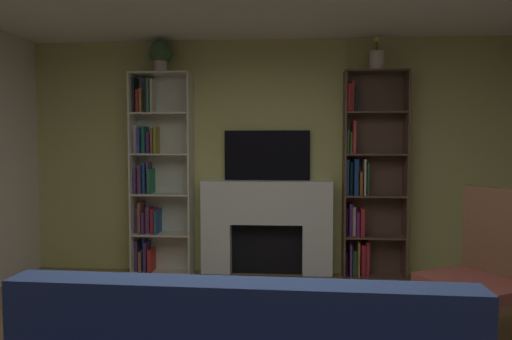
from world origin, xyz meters
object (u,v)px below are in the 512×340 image
(potted_plant, at_px, (160,54))
(vase_with_flowers, at_px, (377,59))
(tv, at_px, (267,155))
(armchair, at_px, (484,270))
(bookshelf_left, at_px, (156,175))
(bookshelf_right, at_px, (367,183))
(fireplace, at_px, (267,225))

(potted_plant, height_order, vase_with_flowers, vase_with_flowers)
(tv, relative_size, armchair, 0.84)
(tv, xyz_separation_m, vase_with_flowers, (1.19, -0.12, 1.05))
(potted_plant, bearing_deg, armchair, -29.79)
(bookshelf_left, xyz_separation_m, bookshelf_right, (2.38, 0.01, -0.08))
(bookshelf_right, xyz_separation_m, vase_with_flowers, (0.08, -0.06, 1.36))
(fireplace, distance_m, bookshelf_left, 1.39)
(bookshelf_right, xyz_separation_m, armchair, (0.59, -1.71, -0.49))
(armchair, bearing_deg, bookshelf_left, 150.18)
(bookshelf_right, bearing_deg, fireplace, -178.26)
(bookshelf_left, bearing_deg, potted_plant, -30.80)
(fireplace, relative_size, vase_with_flowers, 4.32)
(potted_plant, bearing_deg, tv, 5.75)
(fireplace, bearing_deg, vase_with_flowers, -1.19)
(potted_plant, bearing_deg, bookshelf_left, 149.20)
(potted_plant, relative_size, vase_with_flowers, 0.99)
(bookshelf_left, height_order, bookshelf_right, same)
(tv, distance_m, vase_with_flowers, 1.59)
(tv, relative_size, bookshelf_left, 0.42)
(vase_with_flowers, height_order, armchair, vase_with_flowers)
(tv, bearing_deg, bookshelf_left, -176.75)
(potted_plant, bearing_deg, fireplace, 1.09)
(tv, bearing_deg, armchair, -46.25)
(bookshelf_right, distance_m, armchair, 1.88)
(bookshelf_left, relative_size, potted_plant, 6.41)
(fireplace, distance_m, vase_with_flowers, 2.19)
(armchair, bearing_deg, potted_plant, 150.21)
(potted_plant, relative_size, armchair, 0.31)
(vase_with_flowers, bearing_deg, bookshelf_right, 143.54)
(fireplace, distance_m, potted_plant, 2.26)
(bookshelf_left, xyz_separation_m, armchair, (2.97, -1.70, -0.57))
(fireplace, xyz_separation_m, potted_plant, (-1.19, -0.02, 1.92))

